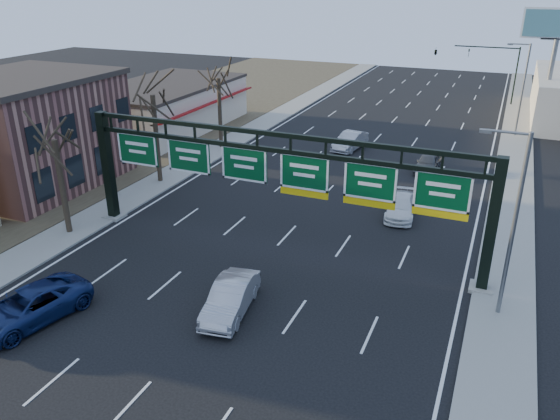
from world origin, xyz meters
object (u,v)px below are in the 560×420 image
at_px(sign_gantry, 277,176).
at_px(car_blue_suv, 29,306).
at_px(car_white_wagon, 401,207).
at_px(car_silver_sedan, 231,298).

bearing_deg(sign_gantry, car_blue_suv, -125.03).
height_order(car_blue_suv, car_white_wagon, car_blue_suv).
distance_m(sign_gantry, car_white_wagon, 10.48).
bearing_deg(car_silver_sedan, car_white_wagon, 61.76).
xyz_separation_m(sign_gantry, car_silver_sedan, (0.52, -6.84, -3.85)).
height_order(sign_gantry, car_white_wagon, sign_gantry).
bearing_deg(car_blue_suv, car_white_wagon, 67.37).
xyz_separation_m(car_silver_sedan, car_white_wagon, (5.23, 14.64, -0.12)).
height_order(sign_gantry, car_silver_sedan, sign_gantry).
relative_size(sign_gantry, car_white_wagon, 5.40).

